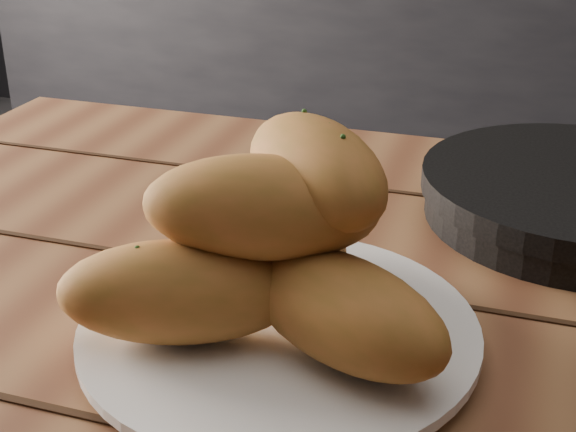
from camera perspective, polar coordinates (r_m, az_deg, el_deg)
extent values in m
cube|color=black|center=(2.80, 8.52, 12.06)|extent=(2.80, 0.60, 0.90)
cube|color=brown|center=(0.55, 18.66, -14.37)|extent=(1.39, 0.95, 0.04)
cylinder|color=brown|center=(1.22, -16.45, -11.79)|extent=(0.07, 0.07, 0.71)
cylinder|color=white|center=(0.56, -0.63, -8.58)|extent=(0.25, 0.25, 0.01)
cylinder|color=white|center=(0.56, -0.64, -7.90)|extent=(0.28, 0.28, 0.01)
ellipsoid|color=#BC6D34|center=(0.53, -7.76, -5.34)|extent=(0.17, 0.12, 0.07)
ellipsoid|color=#BC6D34|center=(0.51, 3.98, -6.74)|extent=(0.17, 0.13, 0.07)
ellipsoid|color=#BC6D34|center=(0.59, 0.63, -1.82)|extent=(0.12, 0.17, 0.07)
ellipsoid|color=#BC6D34|center=(0.51, -1.96, 0.63)|extent=(0.17, 0.11, 0.07)
ellipsoid|color=#BC6D34|center=(0.53, 1.95, 3.28)|extent=(0.15, 0.15, 0.07)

